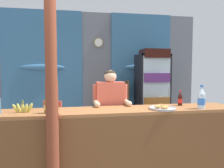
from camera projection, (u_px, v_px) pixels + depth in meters
The scene contains 13 objects.
ground_plane at pixel (104, 157), 3.70m from camera, with size 7.50×7.50×0.00m, color slate.
back_wall_curtained at pixel (93, 70), 5.33m from camera, with size 5.25×0.22×2.90m.
stall_counter at pixel (114, 139), 2.82m from camera, with size 3.55×0.55×0.97m.
timber_post at pixel (52, 86), 2.41m from camera, with size 0.17×0.14×2.79m.
drink_fridge at pixel (152, 88), 5.01m from camera, with size 0.71×0.63×1.97m.
bottle_shelf_rack at pixel (118, 105), 5.11m from camera, with size 0.48×0.28×1.25m.
plastic_lawn_chair at pixel (50, 119), 4.38m from camera, with size 0.58×0.58×0.86m.
shopkeeper at pixel (110, 106), 3.35m from camera, with size 0.55×0.42×1.50m.
soda_bottle_water at pixel (201, 99), 2.94m from camera, with size 0.10×0.10×0.33m.
soda_bottle_iced_tea at pixel (47, 105), 2.64m from camera, with size 0.07×0.07×0.24m.
soda_bottle_cola at pixel (180, 99), 3.21m from camera, with size 0.07×0.07×0.23m.
pastry_tray at pixel (163, 108), 2.91m from camera, with size 0.37×0.37×0.07m.
banana_bunch at pixel (23, 108), 2.70m from camera, with size 0.27×0.05×0.16m.
Camera 1 is at (-0.50, -2.41, 1.52)m, focal length 34.36 mm.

